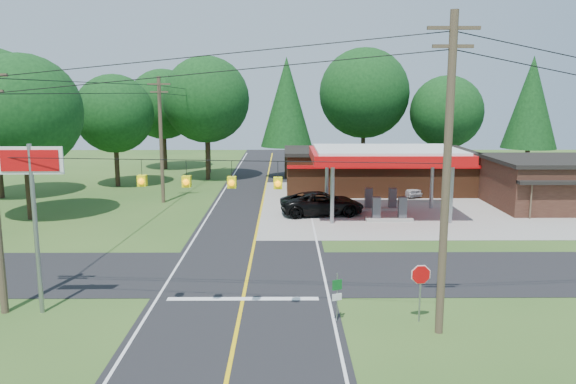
{
  "coord_description": "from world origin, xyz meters",
  "views": [
    {
      "loc": [
        1.79,
        -26.5,
        8.76
      ],
      "look_at": [
        2.0,
        7.0,
        2.8
      ],
      "focal_mm": 35.0,
      "sensor_mm": 36.0,
      "label": 1
    }
  ],
  "objects_px": {
    "big_stop_sign": "(32,189)",
    "octagonal_stop_sign": "(421,279)",
    "gas_canopy": "(386,157)",
    "sedan_car": "(403,188)",
    "suv_car": "(322,204)"
  },
  "relations": [
    {
      "from": "gas_canopy",
      "to": "octagonal_stop_sign",
      "type": "relative_size",
      "value": 4.6
    },
    {
      "from": "big_stop_sign",
      "to": "sedan_car",
      "type": "bearing_deg",
      "value": 52.44
    },
    {
      "from": "gas_canopy",
      "to": "big_stop_sign",
      "type": "bearing_deg",
      "value": -133.35
    },
    {
      "from": "gas_canopy",
      "to": "suv_car",
      "type": "xyz_separation_m",
      "value": [
        -4.5,
        0.23,
        -3.43
      ]
    },
    {
      "from": "sedan_car",
      "to": "big_stop_sign",
      "type": "xyz_separation_m",
      "value": [
        -20.0,
        -26.01,
        4.37
      ]
    },
    {
      "from": "suv_car",
      "to": "octagonal_stop_sign",
      "type": "relative_size",
      "value": 2.61
    },
    {
      "from": "sedan_car",
      "to": "suv_car",
      "type": "bearing_deg",
      "value": -160.35
    },
    {
      "from": "big_stop_sign",
      "to": "gas_canopy",
      "type": "bearing_deg",
      "value": 46.65
    },
    {
      "from": "gas_canopy",
      "to": "sedan_car",
      "type": "bearing_deg",
      "value": 69.44
    },
    {
      "from": "suv_car",
      "to": "sedan_car",
      "type": "xyz_separation_m",
      "value": [
        7.5,
        7.77,
        -0.15
      ]
    },
    {
      "from": "big_stop_sign",
      "to": "octagonal_stop_sign",
      "type": "height_order",
      "value": "big_stop_sign"
    },
    {
      "from": "big_stop_sign",
      "to": "octagonal_stop_sign",
      "type": "xyz_separation_m",
      "value": [
        15.0,
        -1.0,
        -3.35
      ]
    },
    {
      "from": "sedan_car",
      "to": "octagonal_stop_sign",
      "type": "distance_m",
      "value": 27.49
    },
    {
      "from": "gas_canopy",
      "to": "suv_car",
      "type": "distance_m",
      "value": 5.66
    },
    {
      "from": "suv_car",
      "to": "octagonal_stop_sign",
      "type": "height_order",
      "value": "octagonal_stop_sign"
    }
  ]
}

